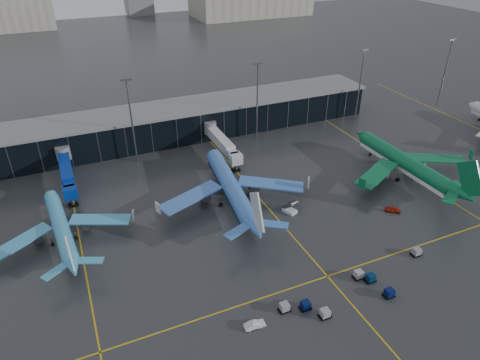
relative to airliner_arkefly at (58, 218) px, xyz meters
name	(u,v)px	position (x,y,z in m)	size (l,w,h in m)	color
ground	(252,245)	(38.29, -19.65, -5.63)	(600.00, 600.00, 0.00)	#282B2D
terminal_pier	(173,122)	(38.29, 42.35, -0.21)	(142.00, 17.00, 10.70)	black
jet_bridges	(67,172)	(3.29, 23.34, -1.08)	(94.00, 27.50, 7.20)	#595B60
flood_masts	(198,108)	(43.29, 30.35, 8.18)	(203.00, 0.50, 25.50)	#595B60
distant_hangars	(160,7)	(88.24, 250.43, 3.16)	(260.00, 71.00, 22.00)	#B2AD99
taxi_lines	(270,210)	(48.29, -9.04, -5.62)	(220.00, 120.00, 0.02)	gold
airliner_arkefly	(58,218)	(0.00, 0.00, 0.00)	(32.20, 36.67, 11.27)	#3E9DCC
airliner_klm_near	(230,177)	(40.97, -0.61, 1.36)	(39.97, 45.52, 13.99)	#3D72CB
airliner_aer_lingus	(405,153)	(90.50, -8.35, 1.40)	(40.21, 45.79, 14.07)	#0C683B
baggage_carts	(352,288)	(50.31, -39.99, -4.88)	(35.84, 8.71, 1.70)	black
mobile_airstair	(290,210)	(52.41, -11.70, -4.87)	(3.21, 3.78, 3.45)	silver
service_van_red	(393,209)	(76.04, -21.82, -4.98)	(1.53, 3.81, 1.30)	#A01B0C
service_van_white	(255,325)	(29.25, -40.31, -5.00)	(1.35, 3.88, 1.28)	silver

